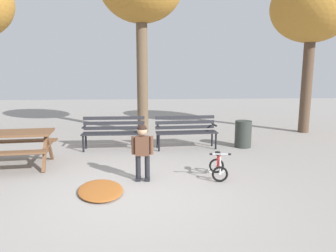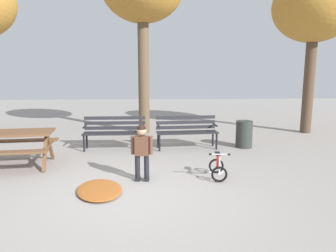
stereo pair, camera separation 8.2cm
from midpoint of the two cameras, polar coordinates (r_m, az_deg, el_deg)
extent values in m
plane|color=gray|center=(5.33, -6.67, -12.37)|extent=(36.00, 36.00, 0.00)
cube|color=brown|center=(7.37, -26.96, -1.14)|extent=(1.87, 0.95, 0.05)
cube|color=brown|center=(7.94, -25.62, -2.45)|extent=(1.82, 0.44, 0.04)
cube|color=brown|center=(7.01, -21.23, -4.46)|extent=(0.12, 0.57, 0.76)
cube|color=brown|center=(7.48, -20.46, -3.52)|extent=(0.12, 0.57, 0.76)
cube|color=brown|center=(7.23, -20.86, -3.49)|extent=(0.20, 1.10, 0.04)
cube|color=#232328|center=(8.36, -9.38, -1.07)|extent=(1.60, 0.09, 0.03)
cube|color=#232328|center=(8.24, -9.46, -1.23)|extent=(1.60, 0.09, 0.03)
cube|color=#232328|center=(8.12, -9.55, -1.40)|extent=(1.60, 0.09, 0.03)
cube|color=#232328|center=(8.01, -9.64, -1.57)|extent=(1.60, 0.09, 0.03)
cube|color=#232328|center=(8.38, -9.37, -0.35)|extent=(1.60, 0.06, 0.09)
cube|color=#232328|center=(8.36, -9.40, 0.55)|extent=(1.60, 0.06, 0.09)
cube|color=#232328|center=(8.34, -9.43, 1.45)|extent=(1.60, 0.06, 0.09)
cylinder|color=black|center=(8.03, -4.24, -3.03)|extent=(0.05, 0.05, 0.44)
cylinder|color=black|center=(8.38, -4.21, -2.47)|extent=(0.05, 0.05, 0.44)
cube|color=black|center=(8.12, -4.26, 0.01)|extent=(0.04, 0.40, 0.03)
cylinder|color=black|center=(8.19, -14.81, -3.08)|extent=(0.05, 0.05, 0.44)
cylinder|color=black|center=(8.53, -14.35, -2.54)|extent=(0.05, 0.05, 0.44)
cube|color=black|center=(8.28, -14.70, -0.10)|extent=(0.04, 0.40, 0.03)
cube|color=#232328|center=(8.36, 3.59, -0.95)|extent=(1.60, 0.19, 0.03)
cube|color=#232328|center=(8.25, 3.74, -1.11)|extent=(1.60, 0.19, 0.03)
cube|color=#232328|center=(8.13, 3.91, -1.27)|extent=(1.60, 0.19, 0.03)
cube|color=#232328|center=(8.02, 4.07, -1.43)|extent=(1.60, 0.19, 0.03)
cube|color=#232328|center=(8.38, 3.54, -0.23)|extent=(1.60, 0.16, 0.09)
cube|color=#232328|center=(8.36, 3.55, 0.67)|extent=(1.60, 0.16, 0.09)
cube|color=#232328|center=(8.34, 3.56, 1.58)|extent=(1.60, 0.16, 0.09)
cylinder|color=black|center=(8.26, 9.14, -2.75)|extent=(0.05, 0.05, 0.44)
cylinder|color=black|center=(8.60, 8.46, -2.23)|extent=(0.05, 0.05, 0.44)
cube|color=black|center=(8.35, 8.87, 0.19)|extent=(0.07, 0.40, 0.03)
cylinder|color=black|center=(7.97, -1.28, -3.09)|extent=(0.05, 0.05, 0.44)
cylinder|color=black|center=(8.32, -1.54, -2.54)|extent=(0.05, 0.05, 0.44)
cube|color=black|center=(8.07, -1.42, -0.04)|extent=(0.07, 0.40, 0.03)
cylinder|color=black|center=(5.88, -3.53, -7.64)|extent=(0.10, 0.10, 0.49)
cube|color=black|center=(5.95, -3.51, -9.60)|extent=(0.10, 0.17, 0.06)
cylinder|color=black|center=(5.90, -5.18, -7.61)|extent=(0.10, 0.10, 0.49)
cube|color=black|center=(5.97, -5.15, -9.57)|extent=(0.10, 0.17, 0.06)
cube|color=brown|center=(5.78, -4.41, -3.62)|extent=(0.27, 0.17, 0.36)
sphere|color=tan|center=(5.72, -4.45, -0.86)|extent=(0.18, 0.18, 0.18)
sphere|color=black|center=(5.71, -4.46, -0.59)|extent=(0.17, 0.17, 0.17)
cylinder|color=brown|center=(5.76, -2.76, -3.53)|extent=(0.07, 0.07, 0.34)
cylinder|color=brown|center=(5.79, -6.06, -3.50)|extent=(0.07, 0.07, 0.34)
torus|color=black|center=(5.89, 9.75, -8.70)|extent=(0.30, 0.07, 0.30)
cylinder|color=silver|center=(5.89, 9.75, -8.70)|extent=(0.05, 0.04, 0.04)
torus|color=black|center=(6.38, 9.16, -7.21)|extent=(0.30, 0.07, 0.30)
cylinder|color=silver|center=(6.38, 9.16, -7.21)|extent=(0.05, 0.04, 0.04)
torus|color=white|center=(6.43, 10.12, -8.01)|extent=(0.11, 0.03, 0.11)
torus|color=white|center=(6.40, 8.15, -8.03)|extent=(0.11, 0.03, 0.11)
cylinder|color=red|center=(6.01, 9.58, -6.61)|extent=(0.06, 0.31, 0.32)
cylinder|color=red|center=(6.17, 9.39, -6.37)|extent=(0.04, 0.08, 0.27)
cylinder|color=red|center=(6.29, 9.27, -7.39)|extent=(0.05, 0.20, 0.05)
cylinder|color=silver|center=(5.86, 9.77, -7.15)|extent=(0.04, 0.07, 0.32)
cylinder|color=red|center=(6.00, 9.58, -5.64)|extent=(0.06, 0.32, 0.05)
cube|color=black|center=(6.15, 9.41, -4.98)|extent=(0.11, 0.18, 0.04)
cylinder|color=silver|center=(5.82, 9.81, -5.12)|extent=(0.34, 0.06, 0.02)
cylinder|color=black|center=(5.85, 11.46, -5.11)|extent=(0.05, 0.04, 0.04)
cylinder|color=black|center=(5.80, 8.14, -5.12)|extent=(0.05, 0.04, 0.04)
ellipsoid|color=#9E5623|center=(5.53, -11.98, -11.31)|extent=(1.00, 1.23, 0.07)
cylinder|color=#2D332D|center=(8.62, 13.98, -1.46)|extent=(0.44, 0.44, 0.72)
cylinder|color=brown|center=(10.28, -4.24, 9.02)|extent=(0.35, 0.35, 3.71)
cylinder|color=brown|center=(11.27, 24.49, 6.74)|extent=(0.34, 0.34, 3.12)
ellipsoid|color=#B27A2D|center=(11.44, 25.43, 19.11)|extent=(2.60, 2.60, 2.20)
camera|label=1|loc=(0.04, -89.65, 0.06)|focal=33.37mm
camera|label=2|loc=(0.04, 90.35, -0.06)|focal=33.37mm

